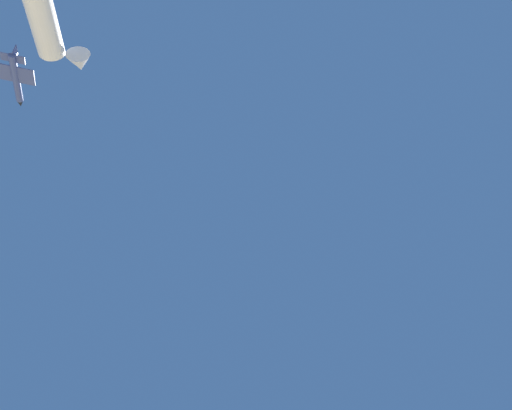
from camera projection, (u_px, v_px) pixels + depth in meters
chase_jet_right_wing at (16, 79)px, 100.87m from camera, size 14.66×10.04×4.00m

